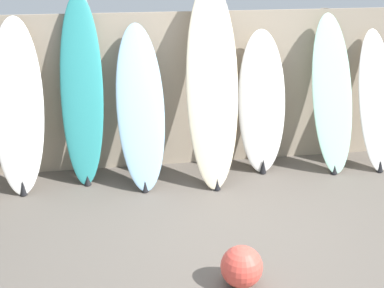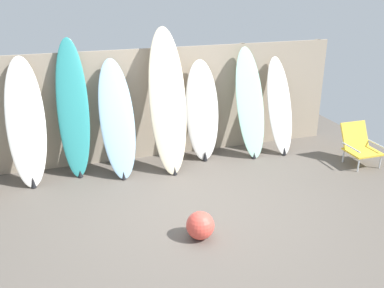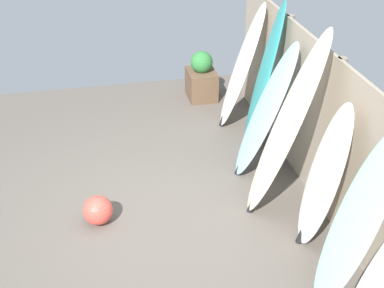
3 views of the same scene
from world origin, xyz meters
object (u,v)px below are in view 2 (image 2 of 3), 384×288
(surfboard_cream_3, at_px, (168,102))
(beach_chair, at_px, (359,144))
(beach_ball, at_px, (200,225))
(surfboard_white_4, at_px, (202,111))
(surfboard_teal_1, at_px, (73,110))
(surfboard_seafoam_5, at_px, (250,104))
(surfboard_skyblue_2, at_px, (117,119))
(surfboard_white_6, at_px, (280,107))
(surfboard_white_0, at_px, (26,123))

(surfboard_cream_3, height_order, beach_chair, surfboard_cream_3)
(beach_chair, bearing_deg, beach_ball, -144.22)
(surfboard_white_4, relative_size, beach_chair, 2.55)
(surfboard_teal_1, relative_size, beach_chair, 3.20)
(surfboard_white_4, bearing_deg, surfboard_cream_3, -163.22)
(surfboard_teal_1, distance_m, surfboard_seafoam_5, 2.81)
(surfboard_skyblue_2, xyz_separation_m, surfboard_white_6, (2.75, 0.06, -0.07))
(surfboard_white_0, height_order, surfboard_white_4, surfboard_white_0)
(surfboard_white_0, bearing_deg, surfboard_white_6, -0.35)
(surfboard_skyblue_2, distance_m, surfboard_seafoam_5, 2.20)
(surfboard_cream_3, bearing_deg, surfboard_seafoam_5, 4.23)
(surfboard_cream_3, distance_m, surfboard_seafoam_5, 1.44)
(surfboard_seafoam_5, distance_m, surfboard_white_6, 0.56)
(surfboard_white_4, xyz_separation_m, surfboard_seafoam_5, (0.81, -0.08, 0.08))
(beach_ball, bearing_deg, surfboard_white_0, 130.84)
(surfboard_skyblue_2, bearing_deg, surfboard_seafoam_5, 1.50)
(surfboard_cream_3, xyz_separation_m, surfboard_seafoam_5, (1.42, 0.11, -0.19))
(surfboard_white_6, relative_size, beach_chair, 2.49)
(surfboard_teal_1, relative_size, surfboard_white_4, 1.26)
(surfboard_teal_1, relative_size, beach_ball, 6.16)
(surfboard_white_0, xyz_separation_m, surfboard_skyblue_2, (1.28, -0.08, -0.04))
(surfboard_skyblue_2, bearing_deg, beach_ball, -73.94)
(surfboard_cream_3, relative_size, surfboard_white_6, 1.36)
(beach_chair, bearing_deg, surfboard_white_0, -176.51)
(surfboard_teal_1, relative_size, surfboard_cream_3, 0.94)
(surfboard_cream_3, distance_m, surfboard_white_6, 2.00)
(surfboard_skyblue_2, xyz_separation_m, surfboard_white_4, (1.39, 0.14, -0.05))
(surfboard_cream_3, bearing_deg, beach_chair, -15.09)
(surfboard_white_0, distance_m, surfboard_white_4, 2.67)
(surfboard_white_0, relative_size, surfboard_white_6, 1.14)
(surfboard_teal_1, height_order, surfboard_cream_3, surfboard_cream_3)
(surfboard_white_0, xyz_separation_m, beach_chair, (5.00, -0.93, -0.57))
(surfboard_teal_1, relative_size, surfboard_seafoam_5, 1.14)
(surfboard_white_4, height_order, surfboard_white_6, surfboard_white_4)
(surfboard_white_0, xyz_separation_m, beach_ball, (1.88, -2.17, -0.73))
(beach_chair, xyz_separation_m, beach_ball, (-3.12, -1.25, -0.16))
(surfboard_white_4, xyz_separation_m, beach_chair, (2.33, -0.98, -0.48))
(surfboard_seafoam_5, distance_m, beach_ball, 2.77)
(surfboard_white_4, height_order, surfboard_seafoam_5, surfboard_seafoam_5)
(surfboard_seafoam_5, relative_size, beach_ball, 5.38)
(surfboard_teal_1, distance_m, beach_chair, 4.50)
(surfboard_white_4, relative_size, surfboard_seafoam_5, 0.91)
(surfboard_white_6, distance_m, beach_ball, 3.10)
(surfboard_cream_3, relative_size, beach_chair, 3.39)
(surfboard_white_6, bearing_deg, surfboard_cream_3, -176.91)
(surfboard_teal_1, bearing_deg, surfboard_skyblue_2, -15.30)
(surfboard_seafoam_5, xyz_separation_m, beach_ball, (-1.59, -2.15, -0.71))
(surfboard_seafoam_5, bearing_deg, beach_ball, -126.56)
(surfboard_white_6, height_order, beach_ball, surfboard_white_6)
(surfboard_cream_3, bearing_deg, surfboard_white_0, 176.34)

